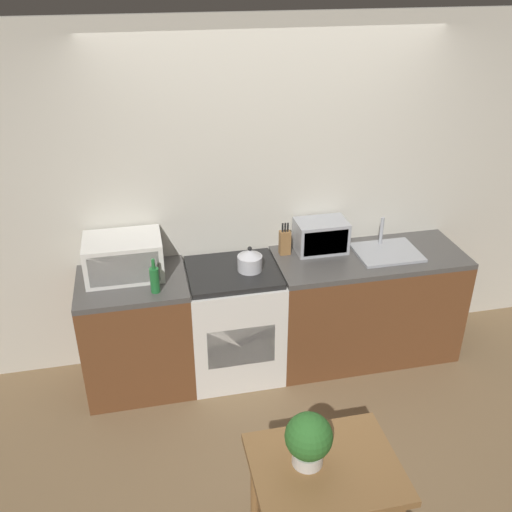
# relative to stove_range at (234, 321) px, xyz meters

# --- Properties ---
(ground_plane) EXTENTS (16.00, 16.00, 0.00)m
(ground_plane) POSITION_rel_stove_range_xyz_m (0.34, -0.77, -0.45)
(ground_plane) COLOR brown
(wall_back) EXTENTS (10.00, 0.06, 2.60)m
(wall_back) POSITION_rel_stove_range_xyz_m (0.34, 0.34, 0.85)
(wall_back) COLOR beige
(wall_back) RESTS_ON ground_plane
(counter_left_run) EXTENTS (0.77, 0.62, 0.90)m
(counter_left_run) POSITION_rel_stove_range_xyz_m (-0.73, 0.00, 0.00)
(counter_left_run) COLOR brown
(counter_left_run) RESTS_ON ground_plane
(counter_right_run) EXTENTS (1.45, 0.62, 0.90)m
(counter_right_run) POSITION_rel_stove_range_xyz_m (1.07, 0.00, 0.00)
(counter_right_run) COLOR brown
(counter_right_run) RESTS_ON ground_plane
(stove_range) EXTENTS (0.68, 0.62, 0.90)m
(stove_range) POSITION_rel_stove_range_xyz_m (0.00, 0.00, 0.00)
(stove_range) COLOR silver
(stove_range) RESTS_ON ground_plane
(kettle) EXTENTS (0.18, 0.18, 0.19)m
(kettle) POSITION_rel_stove_range_xyz_m (0.12, -0.02, 0.53)
(kettle) COLOR #B7B7BC
(kettle) RESTS_ON stove_range
(microwave) EXTENTS (0.54, 0.38, 0.29)m
(microwave) POSITION_rel_stove_range_xyz_m (-0.76, 0.10, 0.60)
(microwave) COLOR silver
(microwave) RESTS_ON counter_left_run
(bottle) EXTENTS (0.06, 0.06, 0.25)m
(bottle) POSITION_rel_stove_range_xyz_m (-0.56, -0.18, 0.55)
(bottle) COLOR #1E662D
(bottle) RESTS_ON counter_left_run
(knife_block) EXTENTS (0.08, 0.06, 0.26)m
(knife_block) POSITION_rel_stove_range_xyz_m (0.43, 0.17, 0.55)
(knife_block) COLOR brown
(knife_block) RESTS_ON counter_right_run
(toaster_oven) EXTENTS (0.39, 0.25, 0.24)m
(toaster_oven) POSITION_rel_stove_range_xyz_m (0.72, 0.16, 0.57)
(toaster_oven) COLOR #999BA0
(toaster_oven) RESTS_ON counter_right_run
(sink_basin) EXTENTS (0.48, 0.39, 0.24)m
(sink_basin) POSITION_rel_stove_range_xyz_m (1.20, 0.01, 0.47)
(sink_basin) COLOR #999BA0
(sink_basin) RESTS_ON counter_right_run
(dining_table) EXTENTS (0.72, 0.58, 0.75)m
(dining_table) POSITION_rel_stove_range_xyz_m (0.15, -1.71, 0.17)
(dining_table) COLOR brown
(dining_table) RESTS_ON ground_plane
(potted_plant) EXTENTS (0.23, 0.23, 0.29)m
(potted_plant) POSITION_rel_stove_range_xyz_m (0.07, -1.67, 0.45)
(potted_plant) COLOR beige
(potted_plant) RESTS_ON dining_table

